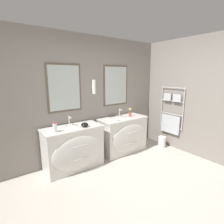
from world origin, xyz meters
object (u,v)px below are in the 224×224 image
at_px(flower_vase, 130,113).
at_px(waste_bin, 162,142).
at_px(vanity_left, 74,148).
at_px(toiletry_bottle, 55,127).
at_px(vanity_right, 124,135).
at_px(amenity_bowl, 85,125).

relative_size(flower_vase, waste_bin, 0.76).
xyz_separation_m(vanity_left, toiletry_bottle, (-0.36, -0.05, 0.49)).
relative_size(toiletry_bottle, waste_bin, 0.65).
relative_size(vanity_left, vanity_right, 1.00).
distance_m(toiletry_bottle, waste_bin, 2.69).
bearing_deg(amenity_bowl, flower_vase, 5.12).
relative_size(vanity_right, waste_bin, 4.17).
bearing_deg(toiletry_bottle, vanity_left, 8.37).
relative_size(amenity_bowl, waste_bin, 0.51).
height_order(vanity_right, flower_vase, flower_vase).
bearing_deg(vanity_right, vanity_left, 180.00).
height_order(vanity_right, waste_bin, vanity_right).
bearing_deg(amenity_bowl, waste_bin, -8.16).
distance_m(vanity_right, flower_vase, 0.54).
bearing_deg(amenity_bowl, vanity_right, 4.67).
xyz_separation_m(vanity_right, toiletry_bottle, (-1.61, -0.05, 0.49)).
xyz_separation_m(toiletry_bottle, amenity_bowl, (0.56, -0.03, -0.04)).
relative_size(vanity_left, flower_vase, 5.48).
height_order(vanity_left, toiletry_bottle, toiletry_bottle).
bearing_deg(waste_bin, toiletry_bottle, 172.85).
bearing_deg(waste_bin, vanity_right, 158.55).
relative_size(vanity_right, amenity_bowl, 8.13).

